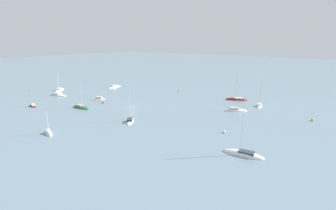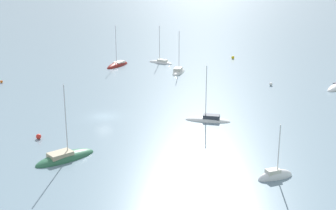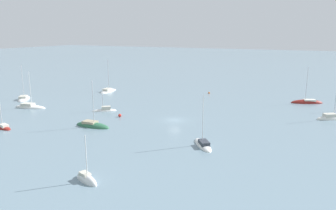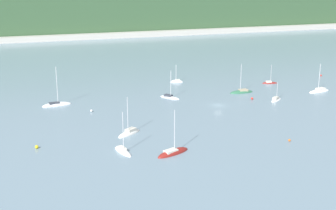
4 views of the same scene
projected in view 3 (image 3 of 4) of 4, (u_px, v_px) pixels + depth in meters
name	position (u px, v px, depth m)	size (l,w,h in m)	color
ground_plane	(175.00, 120.00, 72.93)	(600.00, 600.00, 0.00)	slate
sailboat_1	(87.00, 180.00, 43.44)	(4.75, 2.86, 7.46)	silver
sailboat_3	(30.00, 107.00, 85.07)	(9.11, 4.36, 10.16)	white
sailboat_4	(108.00, 91.00, 107.48)	(3.69, 8.80, 11.03)	white
sailboat_5	(307.00, 103.00, 90.44)	(8.90, 5.63, 10.97)	maroon
sailboat_6	(203.00, 145.00, 56.88)	(5.98, 6.97, 9.54)	white
sailboat_7	(105.00, 110.00, 81.48)	(6.03, 5.13, 6.37)	white
sailboat_8	(24.00, 99.00, 95.22)	(7.06, 8.28, 10.75)	silver
sailboat_9	(93.00, 126.00, 68.36)	(8.19, 2.68, 10.57)	#2D6647
sailboat_10	(332.00, 118.00, 74.07)	(7.52, 6.19, 10.43)	white
sailboat_11	(3.00, 128.00, 67.15)	(5.77, 3.12, 7.25)	maroon
mooring_buoy_2	(209.00, 93.00, 103.78)	(0.58, 0.58, 0.58)	orange
mooring_buoy_3	(120.00, 115.00, 75.80)	(0.74, 0.74, 0.74)	red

